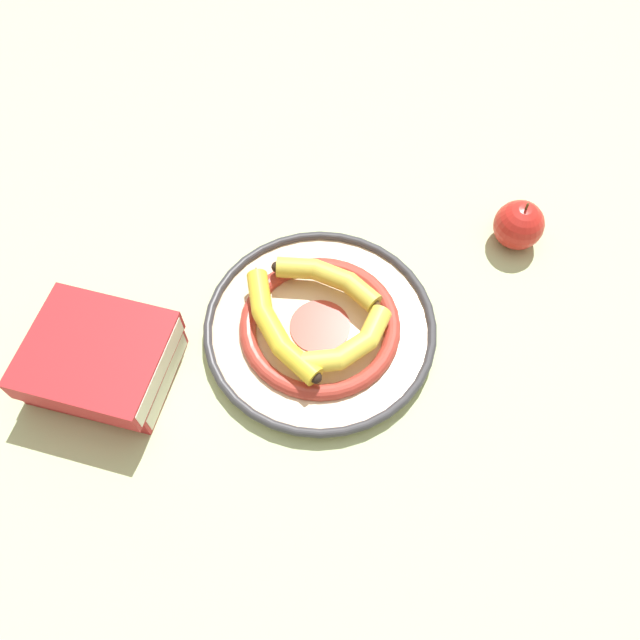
{
  "coord_description": "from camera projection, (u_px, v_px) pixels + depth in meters",
  "views": [
    {
      "loc": [
        -0.29,
        0.33,
        0.8
      ],
      "look_at": [
        0.01,
        0.03,
        0.04
      ],
      "focal_mm": 35.0,
      "sensor_mm": 36.0,
      "label": 1
    }
  ],
  "objects": [
    {
      "name": "ground_plane",
      "position": [
        339.0,
        327.0,
        0.91
      ],
      "size": [
        2.8,
        2.8,
        0.0
      ],
      "primitive_type": "plane",
      "color": "#B2C693"
    },
    {
      "name": "decorative_bowl",
      "position": [
        320.0,
        327.0,
        0.9
      ],
      "size": [
        0.34,
        0.34,
        0.03
      ],
      "color": "beige",
      "rests_on": "ground_plane"
    },
    {
      "name": "banana_a",
      "position": [
        275.0,
        326.0,
        0.86
      ],
      "size": [
        0.2,
        0.09,
        0.03
      ],
      "rotation": [
        0.0,
        0.0,
        2.84
      ],
      "color": "yellow",
      "rests_on": "decorative_bowl"
    },
    {
      "name": "banana_b",
      "position": [
        348.0,
        347.0,
        0.85
      ],
      "size": [
        0.07,
        0.16,
        0.03
      ],
      "rotation": [
        0.0,
        0.0,
        4.55
      ],
      "color": "yellow",
      "rests_on": "decorative_bowl"
    },
    {
      "name": "banana_c",
      "position": [
        332.0,
        280.0,
        0.9
      ],
      "size": [
        0.17,
        0.08,
        0.03
      ],
      "rotation": [
        0.0,
        0.0,
        6.63
      ],
      "color": "gold",
      "rests_on": "decorative_bowl"
    },
    {
      "name": "book_stack",
      "position": [
        102.0,
        360.0,
        0.84
      ],
      "size": [
        0.24,
        0.23,
        0.08
      ],
      "rotation": [
        0.0,
        0.0,
        3.59
      ],
      "color": "#AD2328",
      "rests_on": "ground_plane"
    },
    {
      "name": "apple",
      "position": [
        519.0,
        225.0,
        0.96
      ],
      "size": [
        0.08,
        0.08,
        0.09
      ],
      "color": "red",
      "rests_on": "ground_plane"
    }
  ]
}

